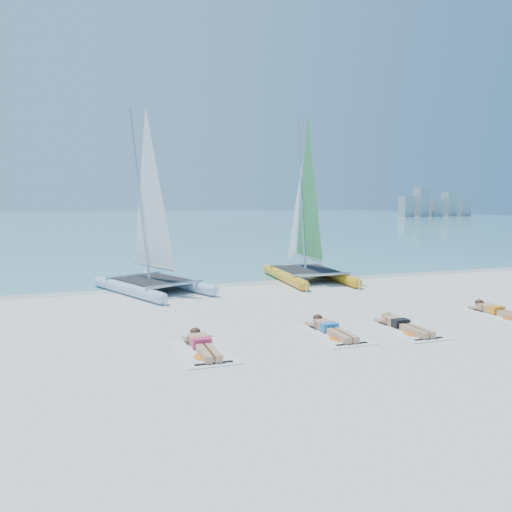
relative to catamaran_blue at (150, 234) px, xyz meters
The scene contains 14 objects.
ground 5.77m from the catamaran_blue, 61.74° to the right, with size 140.00×140.00×0.00m, color silver.
sea 58.26m from the catamaran_blue, 87.44° to the left, with size 140.00×115.00×0.01m, color #7DC4D1.
wet_sand_strip 3.23m from the catamaran_blue, 14.46° to the left, with size 140.00×1.40×0.01m, color beige.
distant_skyline 80.24m from the catamaran_blue, 45.44° to the left, with size 14.00×2.00×5.00m.
catamaran_blue is the anchor object (origin of this frame).
catamaran_yellow 5.72m from the catamaran_blue, ahead, with size 2.45×4.96×6.24m.
towel_a 7.09m from the catamaran_blue, 88.95° to the right, with size 1.00×1.85×0.02m, color silver.
sunbather_a 6.88m from the catamaran_blue, 88.92° to the right, with size 0.37×1.73×0.26m.
towel_b 7.48m from the catamaran_blue, 65.23° to the right, with size 1.00×1.85×0.02m, color silver.
sunbather_b 7.29m from the catamaran_blue, 64.58° to the right, with size 0.37×1.73×0.26m.
towel_c 8.47m from the catamaran_blue, 55.10° to the right, with size 1.00×1.85×0.02m, color silver.
sunbather_c 8.30m from the catamaran_blue, 54.33° to the right, with size 0.37×1.73×0.26m.
towel_d 10.30m from the catamaran_blue, 39.25° to the right, with size 1.00×1.85×0.02m, color silver.
sunbather_d 10.16m from the catamaran_blue, 38.40° to the right, with size 0.37×1.73×0.26m.
Camera 1 is at (-4.54, -11.10, 2.90)m, focal length 35.00 mm.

